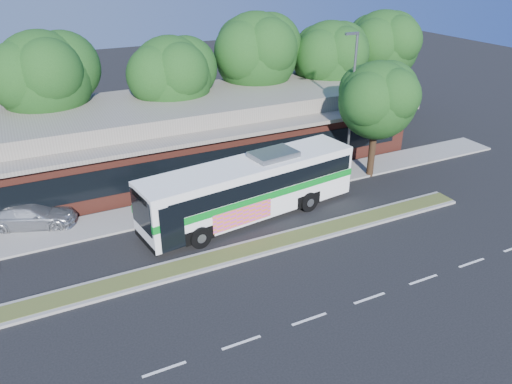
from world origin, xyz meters
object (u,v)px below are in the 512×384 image
(lamp_post, at_px, (351,103))
(transit_bus, at_px, (251,184))
(sidewalk_tree, at_px, (381,98))
(sedan, at_px, (31,215))

(lamp_post, relative_size, transit_bus, 0.72)
(sidewalk_tree, bearing_deg, lamp_post, 161.81)
(sedan, bearing_deg, lamp_post, -76.30)
(transit_bus, height_order, sedan, transit_bus)
(transit_bus, distance_m, sidewalk_tree, 10.33)
(sedan, distance_m, sidewalk_tree, 21.28)
(transit_bus, relative_size, sidewalk_tree, 1.71)
(transit_bus, distance_m, sedan, 11.79)
(lamp_post, bearing_deg, transit_bus, -164.49)
(lamp_post, relative_size, sedan, 1.94)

